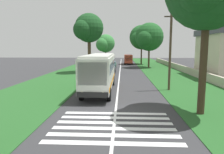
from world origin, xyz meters
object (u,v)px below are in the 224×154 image
Objects in this scene: trailing_minibus_0 at (128,58)px; roadside_tree_left_1 at (88,29)px; coach_bus at (100,70)px; roadside_tree_right_2 at (149,38)px; trailing_car_1 at (112,65)px; utility_pole at (170,50)px; trailing_car_0 at (110,69)px; roadside_tree_left_0 at (105,44)px; roadside_tree_right_1 at (141,38)px.

roadside_tree_left_1 is at bearing 159.20° from trailing_minibus_0.
coach_bus is 1.14× the size of roadside_tree_right_2.
trailing_minibus_0 is (10.80, -3.87, 0.88)m from trailing_car_1.
coach_bus is at bearing 96.06° from utility_pole.
utility_pole is at bearing -174.74° from trailing_minibus_0.
roadside_tree_right_2 reaches higher than trailing_car_0.
roadside_tree_left_1 is at bearing 13.14° from coach_bus.
trailing_minibus_0 is 18.99m from roadside_tree_left_0.
roadside_tree_left_0 is 0.88× the size of roadside_tree_left_1.
trailing_car_0 is 21.84m from roadside_tree_right_1.
trailing_car_1 is 12.18m from roadside_tree_left_1.
roadside_tree_left_1 reaches higher than roadside_tree_right_1.
trailing_minibus_0 is 0.61× the size of roadside_tree_right_2.
roadside_tree_right_2 is at bearing -16.88° from coach_bus.
roadside_tree_left_1 is 19.20m from utility_pole.
roadside_tree_left_0 is at bearing 11.78° from utility_pole.
roadside_tree_right_1 reaches higher than trailing_car_0.
roadside_tree_right_1 reaches higher than roadside_tree_right_2.
roadside_tree_left_0 is (16.87, 7.65, 4.19)m from trailing_minibus_0.
roadside_tree_right_2 is (26.36, -8.00, 4.45)m from coach_bus.
roadside_tree_left_1 is (-20.05, 7.62, 6.11)m from trailing_minibus_0.
utility_pole reaches higher than coach_bus.
roadside_tree_left_0 reaches higher than trailing_car_0.
trailing_minibus_0 is at bearing -20.80° from roadside_tree_left_1.
roadside_tree_right_2 is at bearing -174.88° from roadside_tree_right_1.
trailing_car_0 is at bearing 169.63° from trailing_minibus_0.
roadside_tree_left_0 is (53.11, 3.81, 3.59)m from coach_bus.
roadside_tree_left_1 is at bearing 130.81° from roadside_tree_right_2.
roadside_tree_left_1 is at bearing 157.93° from trailing_car_1.
trailing_car_0 is 0.54× the size of utility_pole.
roadside_tree_left_1 is at bearing 150.81° from roadside_tree_right_1.
utility_pole reaches higher than trailing_minibus_0.
trailing_car_0 is at bearing -178.93° from trailing_car_1.
roadside_tree_right_1 is (-0.48, -3.32, 5.42)m from trailing_minibus_0.
utility_pole is (-15.43, -10.88, -3.45)m from roadside_tree_left_1.
trailing_minibus_0 is at bearing -6.05° from coach_bus.
utility_pole is (-35.49, -3.27, 2.66)m from trailing_minibus_0.
trailing_car_0 is at bearing -0.53° from coach_bus.
roadside_tree_right_2 is at bearing -49.19° from roadside_tree_left_1.
coach_bus is 25.48m from trailing_car_1.
coach_bus is 1.08× the size of roadside_tree_left_1.
trailing_minibus_0 is at bearing 22.82° from roadside_tree_right_2.
roadside_tree_left_1 reaches higher than trailing_car_1.
utility_pole is at bearing -83.94° from coach_bus.
roadside_tree_right_2 reaches higher than utility_pole.
roadside_tree_left_0 is 0.92× the size of roadside_tree_right_2.
trailing_car_0 is 17.18m from utility_pole.
trailing_car_0 is 0.42× the size of roadside_tree_left_1.
roadside_tree_right_2 is 25.73m from utility_pole.
roadside_tree_right_1 is at bearing -11.32° from coach_bus.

